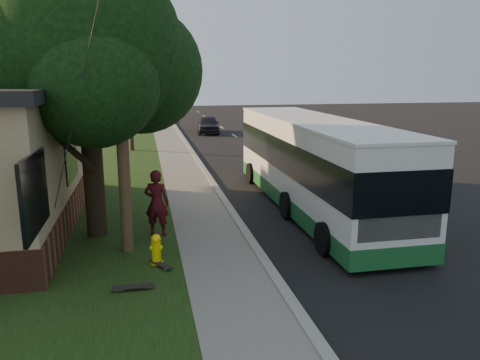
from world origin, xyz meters
The scene contains 16 objects.
ground centered at (0.00, 0.00, 0.00)m, with size 120.00×120.00×0.00m, color black.
road centered at (4.00, 10.00, 0.01)m, with size 8.00×80.00×0.01m, color black.
curb centered at (0.00, 10.00, 0.06)m, with size 0.25×80.00×0.12m, color gray.
sidewalk centered at (-1.00, 10.00, 0.04)m, with size 2.00×80.00×0.08m, color slate.
grass_verge centered at (-4.50, 10.00, 0.04)m, with size 5.00×80.00×0.07m, color black.
fire_hydrant centered at (-2.60, 0.00, 0.43)m, with size 0.32×0.32×0.74m.
utility_pole centered at (-3.31, 0.99, 4.63)m, with size 2.86×3.21×9.07m.
leafy_tree centered at (-4.17, 2.65, 5.17)m, with size 6.30×6.00×7.80m.
bare_tree_near centered at (-3.50, 18.00, 2.15)m, with size 1.38×1.21×4.31m.
bare_tree_far centered at (-3.00, 30.00, 2.00)m, with size 1.38×1.21×4.03m.
traffic_signal centered at (0.50, 34.00, 3.16)m, with size 0.18×0.22×5.50m.
transit_bus centered at (2.85, 4.03, 1.66)m, with size 2.65×11.48×3.11m.
skateboarder centered at (-2.50, 2.09, 1.02)m, with size 0.69×0.45×1.90m, color #450D14.
skateboard_main centered at (-2.50, -0.24, 0.12)m, with size 0.57×0.73×0.07m.
skateboard_spare centered at (-3.13, -1.35, 0.13)m, with size 0.88×0.22×0.08m.
distant_car centered at (2.28, 26.08, 0.70)m, with size 1.66×4.13×1.41m, color black.
Camera 1 is at (-2.77, -10.84, 4.55)m, focal length 35.00 mm.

